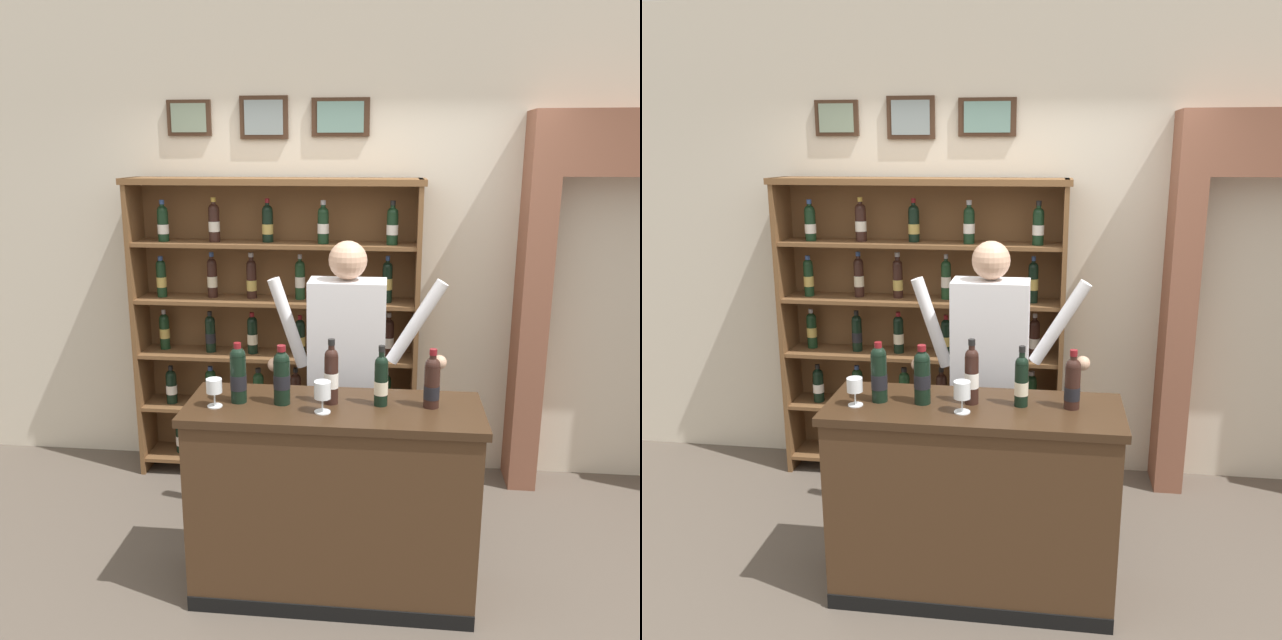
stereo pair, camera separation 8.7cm
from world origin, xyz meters
TOP-DOWN VIEW (x-y plane):
  - ground_plane at (0.00, 0.00)m, footprint 14.00×14.00m
  - back_wall at (-0.00, 1.51)m, footprint 12.00×0.19m
  - wine_shelf at (-0.50, 1.26)m, footprint 1.91×0.32m
  - tasting_counter at (-0.01, -0.00)m, footprint 1.41×0.51m
  - shopkeeper at (0.02, 0.56)m, footprint 1.00×0.22m
  - tasting_bottle_brunello at (-0.46, -0.00)m, footprint 0.08×0.08m
  - tasting_bottle_bianco at (-0.25, -0.00)m, footprint 0.08×0.08m
  - tasting_bottle_grappa at (-0.02, 0.03)m, footprint 0.07×0.07m
  - tasting_bottle_vin_santo at (0.22, 0.03)m, footprint 0.07×0.07m
  - tasting_bottle_prosecco at (0.45, 0.03)m, footprint 0.08×0.08m
  - wine_glass_center at (-0.05, -0.09)m, footprint 0.08×0.08m
  - wine_glass_left at (-0.56, -0.07)m, footprint 0.07×0.07m

SIDE VIEW (x-z plane):
  - ground_plane at x=0.00m, z-range -0.02..0.00m
  - tasting_counter at x=-0.01m, z-range 0.00..1.00m
  - wine_shelf at x=-0.50m, z-range 0.05..2.06m
  - shopkeeper at x=0.02m, z-range 0.21..1.92m
  - wine_glass_left at x=-0.56m, z-range 1.03..1.17m
  - wine_glass_center at x=-0.05m, z-range 1.03..1.18m
  - tasting_bottle_prosecco at x=0.45m, z-range 0.98..1.27m
  - tasting_bottle_vin_santo at x=0.22m, z-range 0.98..1.28m
  - tasting_bottle_bianco at x=-0.25m, z-range 1.00..1.29m
  - tasting_bottle_brunello at x=-0.46m, z-range 0.99..1.29m
  - tasting_bottle_grappa at x=-0.02m, z-range 0.99..1.31m
  - back_wall at x=0.00m, z-range 0.00..3.12m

